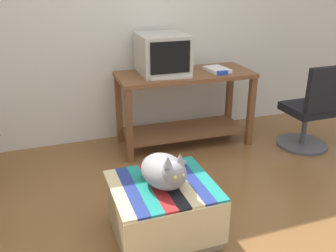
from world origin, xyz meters
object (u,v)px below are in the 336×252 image
tv_monitor (162,54)px  keyboard (170,76)px  cat (165,171)px  ottoman_with_blanket (163,210)px  office_chair (311,113)px  book (217,69)px  desk (184,96)px  stapler (222,73)px

tv_monitor → keyboard: size_ratio=1.29×
tv_monitor → cat: 1.60m
keyboard → cat: bearing=-104.0°
ottoman_with_blanket → office_chair: 2.04m
book → ottoman_with_blanket: bearing=-134.0°
desk → stapler: (0.31, -0.20, 0.27)m
keyboard → book: bearing=14.9°
book → cat: bearing=-133.3°
desk → book: bearing=-7.4°
book → tv_monitor: bearing=160.0°
keyboard → book: 0.53m
cat → stapler: bearing=41.7°
desk → office_chair: bearing=-23.4°
ottoman_with_blanket → office_chair: office_chair is taller
desk → keyboard: (-0.20, -0.12, 0.26)m
book → ottoman_with_blanket: (-1.03, -1.31, -0.59)m
ottoman_with_blanket → stapler: stapler is taller
tv_monitor → office_chair: bearing=-22.9°
stapler → book: bearing=-3.0°
desk → stapler: stapler is taller
cat → stapler: 1.57m
cat → office_chair: size_ratio=0.49×
stapler → cat: bearing=143.1°
cat → office_chair: office_chair is taller
desk → ottoman_with_blanket: bearing=-115.6°
desk → ottoman_with_blanket: 1.56m
office_chair → book: bearing=-31.0°
desk → ottoman_with_blanket: desk is taller
tv_monitor → ottoman_with_blanket: 1.70m
book → office_chair: (0.83, -0.49, -0.40)m
keyboard → tv_monitor: bearing=99.7°
cat → keyboard: bearing=60.8°
cat → tv_monitor: bearing=63.9°
desk → office_chair: (1.16, -0.54, -0.14)m
stapler → desk: bearing=61.1°
ottoman_with_blanket → keyboard: bearing=68.1°
book → office_chair: bearing=-36.3°
book → ottoman_with_blanket: 1.76m
book → office_chair: office_chair is taller
tv_monitor → keyboard: tv_monitor is taller
tv_monitor → book: 0.58m
tv_monitor → cat: tv_monitor is taller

